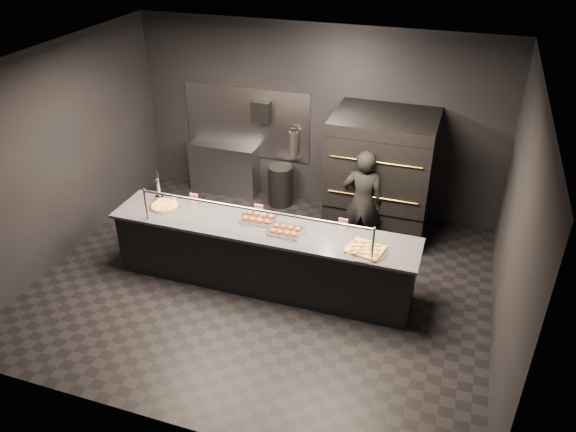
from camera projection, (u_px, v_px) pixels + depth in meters
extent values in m
plane|color=black|center=(263.00, 283.00, 7.74)|extent=(6.00, 6.00, 0.00)
plane|color=black|center=(257.00, 67.00, 6.22)|extent=(6.00, 6.00, 0.00)
cube|color=black|center=(316.00, 119.00, 9.02)|extent=(6.00, 0.04, 3.00)
cube|color=black|center=(159.00, 311.00, 4.93)|extent=(6.00, 0.04, 3.00)
cube|color=black|center=(59.00, 155.00, 7.80)|extent=(0.04, 5.00, 3.00)
cube|color=black|center=(516.00, 227.00, 6.16)|extent=(0.04, 5.00, 3.00)
cube|color=#99999E|center=(247.00, 122.00, 9.43)|extent=(2.20, 0.02, 1.20)
cube|color=black|center=(263.00, 257.00, 7.52)|extent=(4.00, 0.70, 0.88)
cube|color=#3A3A3F|center=(262.00, 228.00, 7.28)|extent=(4.10, 0.78, 0.04)
cylinder|color=#99999E|center=(146.00, 204.00, 7.32)|extent=(0.03, 0.03, 0.45)
cylinder|color=#99999E|center=(373.00, 244.00, 6.50)|extent=(0.03, 0.03, 0.45)
cylinder|color=#99999E|center=(252.00, 209.00, 6.81)|extent=(3.00, 0.04, 0.04)
cube|color=black|center=(377.00, 213.00, 8.81)|extent=(1.50, 1.15, 0.60)
cube|color=black|center=(380.00, 179.00, 8.51)|extent=(1.50, 1.20, 0.55)
cube|color=black|center=(383.00, 145.00, 8.23)|extent=(1.50, 1.20, 0.55)
cube|color=black|center=(386.00, 121.00, 8.04)|extent=(1.50, 1.20, 0.18)
cylinder|color=gold|center=(372.00, 197.00, 8.00)|extent=(1.30, 0.02, 0.02)
cylinder|color=gold|center=(375.00, 162.00, 7.72)|extent=(1.30, 0.02, 0.02)
cube|color=#99999E|center=(224.00, 169.00, 9.84)|extent=(1.20, 0.35, 0.90)
cube|color=black|center=(261.00, 112.00, 9.15)|extent=(0.30, 0.20, 0.35)
cylinder|color=#B2B2B7|center=(293.00, 144.00, 9.26)|extent=(0.14, 0.14, 0.45)
cube|color=black|center=(293.00, 130.00, 9.14)|extent=(0.10, 0.06, 0.06)
cylinder|color=silver|center=(160.00, 198.00, 7.85)|extent=(0.13, 0.13, 0.07)
cylinder|color=silver|center=(159.00, 188.00, 7.77)|extent=(0.05, 0.05, 0.32)
cylinder|color=silver|center=(155.00, 181.00, 7.64)|extent=(0.02, 0.09, 0.02)
cone|color=black|center=(157.00, 173.00, 7.66)|extent=(0.05, 0.05, 0.13)
cylinder|color=silver|center=(165.00, 206.00, 7.72)|extent=(0.43, 0.43, 0.01)
cylinder|color=gold|center=(165.00, 205.00, 7.71)|extent=(0.38, 0.38, 0.02)
cylinder|color=#FBC251|center=(165.00, 205.00, 7.71)|extent=(0.33, 0.33, 0.01)
cube|color=silver|center=(259.00, 219.00, 7.41)|extent=(0.54, 0.47, 0.02)
ellipsoid|color=#A35223|center=(246.00, 218.00, 7.38)|extent=(0.08, 0.08, 0.05)
ellipsoid|color=#A35223|center=(250.00, 212.00, 7.50)|extent=(0.08, 0.08, 0.05)
ellipsoid|color=#A35223|center=(253.00, 219.00, 7.35)|extent=(0.08, 0.08, 0.05)
ellipsoid|color=#A35223|center=(257.00, 214.00, 7.47)|extent=(0.08, 0.08, 0.05)
ellipsoid|color=#A35223|center=(260.00, 220.00, 7.32)|extent=(0.08, 0.08, 0.05)
ellipsoid|color=#A35223|center=(264.00, 215.00, 7.44)|extent=(0.08, 0.08, 0.05)
ellipsoid|color=#A35223|center=(267.00, 221.00, 7.29)|extent=(0.08, 0.08, 0.05)
ellipsoid|color=#A35223|center=(271.00, 216.00, 7.41)|extent=(0.08, 0.08, 0.05)
cube|color=silver|center=(285.00, 232.00, 7.14)|extent=(0.49, 0.42, 0.02)
ellipsoid|color=#A35223|center=(273.00, 230.00, 7.11)|extent=(0.08, 0.08, 0.05)
ellipsoid|color=#A35223|center=(277.00, 225.00, 7.22)|extent=(0.08, 0.08, 0.05)
ellipsoid|color=#A35223|center=(280.00, 232.00, 7.08)|extent=(0.08, 0.08, 0.05)
ellipsoid|color=#A35223|center=(284.00, 226.00, 7.20)|extent=(0.08, 0.08, 0.05)
ellipsoid|color=#A35223|center=(287.00, 233.00, 7.06)|extent=(0.08, 0.08, 0.05)
ellipsoid|color=#A35223|center=(291.00, 227.00, 7.17)|extent=(0.08, 0.08, 0.05)
ellipsoid|color=#A35223|center=(294.00, 234.00, 7.03)|extent=(0.08, 0.08, 0.05)
ellipsoid|color=#A35223|center=(298.00, 229.00, 7.14)|extent=(0.08, 0.08, 0.05)
cylinder|color=silver|center=(366.00, 250.00, 6.78)|extent=(0.53, 0.53, 0.01)
cube|color=gold|center=(366.00, 249.00, 6.77)|extent=(0.49, 0.45, 0.02)
cube|color=#FBC251|center=(366.00, 248.00, 6.77)|extent=(0.46, 0.43, 0.01)
cube|color=#508F31|center=(366.00, 248.00, 6.76)|extent=(0.44, 0.40, 0.01)
cylinder|color=silver|center=(173.00, 199.00, 7.80)|extent=(0.06, 0.06, 0.10)
cylinder|color=silver|center=(180.00, 201.00, 7.78)|extent=(0.05, 0.05, 0.08)
cube|color=white|center=(194.00, 198.00, 7.77)|extent=(0.12, 0.04, 0.15)
cube|color=white|center=(259.00, 209.00, 7.50)|extent=(0.12, 0.04, 0.15)
cube|color=white|center=(343.00, 224.00, 7.19)|extent=(0.12, 0.04, 0.15)
cylinder|color=black|center=(281.00, 185.00, 9.52)|extent=(0.42, 0.42, 0.70)
imported|color=black|center=(362.00, 202.00, 8.06)|extent=(0.62, 0.43, 1.62)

